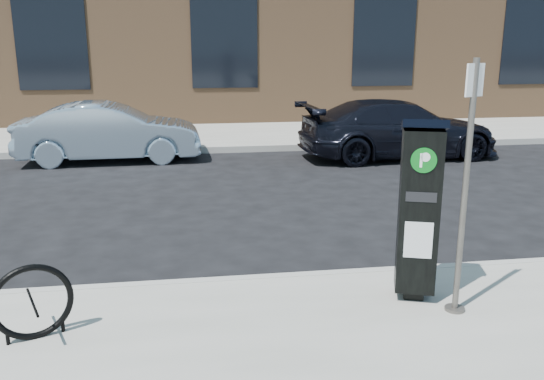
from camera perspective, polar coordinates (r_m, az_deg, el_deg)
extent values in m
plane|color=black|center=(6.62, 2.91, -9.46)|extent=(120.00, 120.00, 0.00)
cube|color=gray|center=(20.12, -4.98, 7.18)|extent=(60.00, 12.00, 0.15)
cube|color=#9E9B93|center=(6.57, 2.96, -8.93)|extent=(60.00, 0.12, 0.16)
cube|color=#9E9B93|center=(14.23, -3.44, 4.06)|extent=(60.00, 0.12, 0.16)
cube|color=brown|center=(22.98, -5.71, 17.91)|extent=(28.00, 10.00, 8.00)
cube|color=black|center=(18.29, -21.14, 14.72)|extent=(2.00, 0.06, 3.50)
cube|color=black|center=(17.93, -4.76, 15.64)|extent=(2.00, 0.06, 3.50)
cube|color=black|center=(18.94, 11.08, 15.37)|extent=(2.00, 0.06, 3.50)
cube|color=black|center=(21.12, 24.41, 14.28)|extent=(2.00, 0.06, 3.50)
cube|color=black|center=(6.15, 13.81, -9.81)|extent=(0.24, 0.24, 0.10)
cube|color=black|center=(5.85, 14.32, -2.06)|extent=(0.47, 0.44, 1.64)
cube|color=black|center=(5.67, 14.87, 6.26)|extent=(0.52, 0.49, 0.15)
cylinder|color=#075B16|center=(5.55, 14.80, 2.86)|extent=(0.23, 0.09, 0.24)
cube|color=white|center=(5.55, 14.80, 2.86)|extent=(0.08, 0.03, 0.13)
cube|color=silver|center=(5.76, 14.29, -4.84)|extent=(0.26, 0.09, 0.37)
cube|color=black|center=(5.64, 14.57, -0.69)|extent=(0.28, 0.10, 0.10)
cylinder|color=#504C47|center=(5.99, 17.64, -11.14)|extent=(0.19, 0.19, 0.03)
cylinder|color=#504C47|center=(5.59, 18.58, -0.11)|extent=(0.06, 0.06, 2.40)
cube|color=silver|center=(5.43, 19.46, 10.23)|extent=(0.20, 0.10, 0.29)
torus|color=black|center=(5.51, -22.65, -10.22)|extent=(0.67, 0.31, 0.70)
cylinder|color=black|center=(5.61, -24.73, -13.11)|extent=(0.03, 0.03, 0.14)
cylinder|color=black|center=(5.65, -20.02, -12.41)|extent=(0.03, 0.03, 0.14)
imported|color=#9FB6CA|center=(13.58, -15.79, 5.54)|extent=(4.07, 1.52, 1.33)
imported|color=black|center=(13.80, 12.41, 5.93)|extent=(4.74, 2.14, 1.35)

